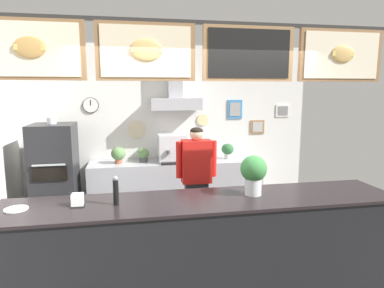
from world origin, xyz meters
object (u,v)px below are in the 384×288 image
(potted_oregano, at_px, (118,154))
(basil_vase, at_px, (253,173))
(pizza_oven, at_px, (55,176))
(condiment_plate, at_px, (16,209))
(potted_sage, at_px, (143,155))
(pepper_grinder, at_px, (116,191))
(shop_worker, at_px, (196,182))
(potted_rosemary, at_px, (195,153))
(napkin_holder, at_px, (78,200))
(potted_basil, at_px, (228,150))
(espresso_machine, at_px, (172,148))

(potted_oregano, xyz_separation_m, basil_vase, (1.41, -2.39, 0.21))
(pizza_oven, xyz_separation_m, condiment_plate, (0.11, -2.16, 0.25))
(potted_sage, xyz_separation_m, pepper_grinder, (-0.36, -2.48, 0.15))
(shop_worker, xyz_separation_m, potted_rosemary, (0.23, 1.24, 0.16))
(shop_worker, height_order, napkin_holder, shop_worker)
(shop_worker, height_order, condiment_plate, shop_worker)
(potted_basil, bearing_deg, pepper_grinder, -126.32)
(pizza_oven, distance_m, espresso_machine, 1.87)
(pepper_grinder, bearing_deg, potted_rosemary, 63.43)
(potted_basil, distance_m, potted_oregano, 1.86)
(condiment_plate, bearing_deg, basil_vase, 0.67)
(pizza_oven, relative_size, basil_vase, 4.19)
(shop_worker, bearing_deg, pizza_oven, -24.64)
(potted_oregano, height_order, pepper_grinder, pepper_grinder)
(espresso_machine, height_order, napkin_holder, espresso_machine)
(espresso_machine, relative_size, potted_rosemary, 2.30)
(pizza_oven, xyz_separation_m, espresso_machine, (1.82, 0.23, 0.33))
(pizza_oven, relative_size, potted_sage, 7.35)
(potted_sage, bearing_deg, potted_basil, -0.68)
(potted_basil, bearing_deg, pizza_oven, -174.37)
(napkin_holder, relative_size, condiment_plate, 0.65)
(pizza_oven, relative_size, espresso_machine, 3.52)
(napkin_holder, bearing_deg, basil_vase, 0.67)
(espresso_machine, bearing_deg, shop_worker, -81.40)
(potted_rosemary, relative_size, potted_oregano, 0.78)
(potted_rosemary, height_order, napkin_holder, napkin_holder)
(napkin_holder, distance_m, condiment_plate, 0.53)
(potted_oregano, bearing_deg, condiment_plate, -108.98)
(espresso_machine, bearing_deg, potted_oregano, 178.56)
(potted_rosemary, relative_size, basil_vase, 0.52)
(potted_basil, xyz_separation_m, potted_rosemary, (-0.57, 0.02, -0.04))
(shop_worker, height_order, potted_oregano, shop_worker)
(pizza_oven, xyz_separation_m, shop_worker, (2.00, -0.94, 0.06))
(pizza_oven, bearing_deg, shop_worker, -25.09)
(pepper_grinder, bearing_deg, basil_vase, 2.29)
(potted_rosemary, distance_m, napkin_holder, 2.93)
(potted_basil, bearing_deg, basil_vase, -100.59)
(espresso_machine, distance_m, potted_oregano, 0.89)
(pizza_oven, xyz_separation_m, napkin_holder, (0.64, -2.16, 0.29))
(pepper_grinder, bearing_deg, espresso_machine, 70.92)
(potted_oregano, bearing_deg, napkin_holder, -97.18)
(pizza_oven, height_order, potted_oregano, pizza_oven)
(potted_rosemary, bearing_deg, napkin_holder, -122.98)
(potted_sage, bearing_deg, basil_vase, -67.58)
(espresso_machine, bearing_deg, napkin_holder, -116.41)
(napkin_holder, height_order, basil_vase, basil_vase)
(potted_sage, relative_size, napkin_holder, 1.76)
(espresso_machine, bearing_deg, potted_rosemary, 9.14)
(potted_basil, bearing_deg, shop_worker, -123.34)
(shop_worker, bearing_deg, espresso_machine, -80.95)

